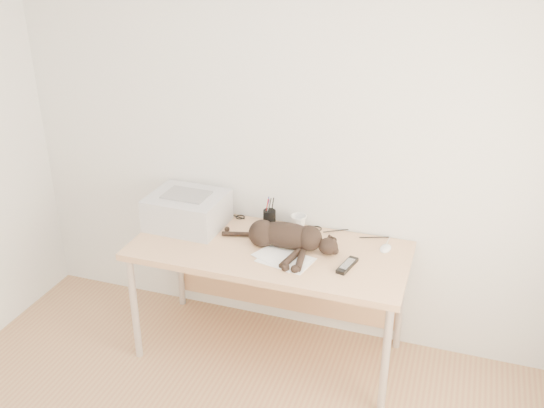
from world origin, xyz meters
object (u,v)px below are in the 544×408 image
(printer, at_px, (187,210))
(mouse, at_px, (386,247))
(desk, at_px, (274,261))
(mug, at_px, (298,222))
(cat, at_px, (284,237))
(pen_cup, at_px, (269,218))

(printer, bearing_deg, mouse, 3.87)
(desk, distance_m, mug, 0.28)
(mug, height_order, mouse, mug)
(printer, relative_size, cat, 0.64)
(mouse, bearing_deg, pen_cup, -176.65)
(cat, xyz_separation_m, mug, (0.02, 0.25, -0.03))
(desk, height_order, mouse, mouse)
(cat, relative_size, mug, 7.23)
(mug, distance_m, mouse, 0.55)
(printer, xyz_separation_m, cat, (0.65, -0.09, -0.03))
(cat, xyz_separation_m, pen_cup, (-0.17, 0.23, -0.02))
(desk, height_order, pen_cup, pen_cup)
(mug, relative_size, pen_cup, 0.50)
(cat, height_order, mouse, cat)
(cat, bearing_deg, pen_cup, 125.36)
(printer, bearing_deg, cat, -7.64)
(cat, bearing_deg, desk, 144.32)
(printer, relative_size, mug, 4.60)
(desk, bearing_deg, pen_cup, 116.22)
(cat, relative_size, mouse, 6.81)
(mug, distance_m, pen_cup, 0.18)
(cat, distance_m, pen_cup, 0.29)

